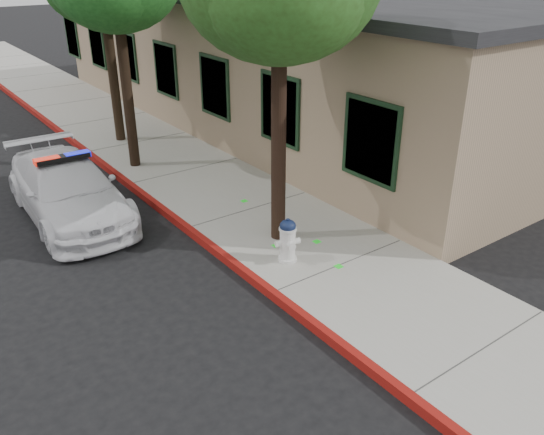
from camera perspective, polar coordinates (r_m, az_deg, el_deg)
The scene contains 6 objects.
ground at distance 9.56m, azimuth -0.07°, elevation -8.46°, with size 120.00×120.00×0.00m, color black.
sidewalk at distance 12.47m, azimuth -2.27°, elevation 0.57°, with size 3.20×60.00×0.15m, color #9C998E.
red_curb at distance 11.77m, azimuth -8.48°, elevation -1.30°, with size 0.14×60.00×0.16m, color maroon.
clapboard_building at distance 19.40m, azimuth 0.22°, elevation 16.12°, with size 7.30×20.89×4.24m.
police_car at distance 12.91m, azimuth -20.17°, elevation 2.73°, with size 2.01×4.64×1.45m.
fire_hydrant at distance 10.20m, azimuth 1.63°, elevation -2.31°, with size 0.49×0.42×0.85m.
Camera 1 is at (-4.66, -6.39, 5.38)m, focal length 36.75 mm.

